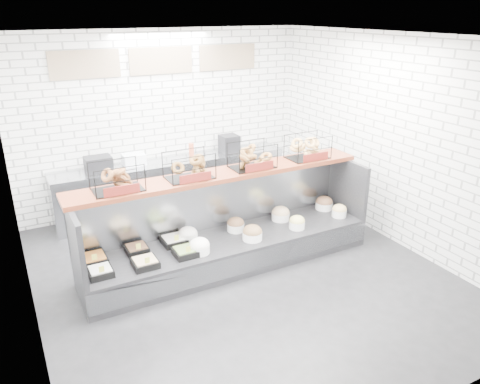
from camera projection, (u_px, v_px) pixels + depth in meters
ground at (240, 273)px, 6.22m from camera, size 5.50×5.50×0.00m
room_shell at (218, 112)px, 5.96m from camera, size 5.02×5.51×3.01m
display_case at (228, 241)px, 6.39m from camera, size 4.00×0.90×1.20m
bagel_shelf at (222, 164)px, 6.15m from camera, size 4.10×0.50×0.40m
prep_counter at (174, 184)px, 8.04m from camera, size 4.00×0.60×1.20m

